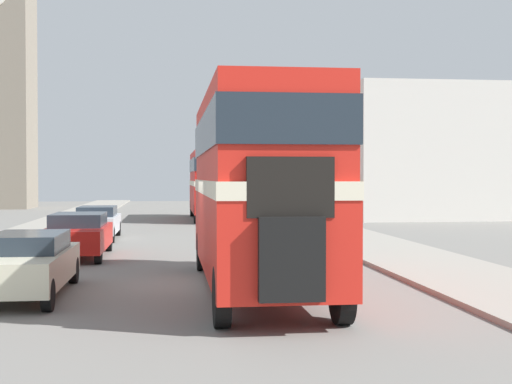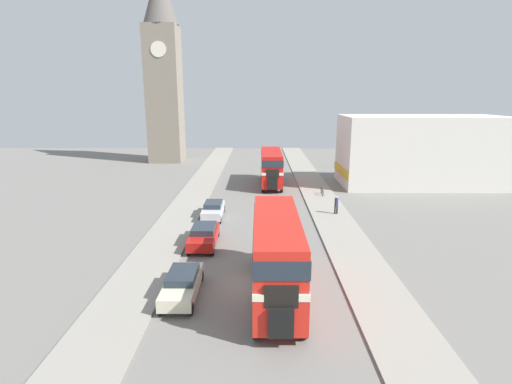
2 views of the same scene
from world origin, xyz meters
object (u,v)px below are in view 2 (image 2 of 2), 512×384
(car_parked_near, at_px, (182,284))
(double_decker_bus, at_px, (277,250))
(bicycle_on_pavement, at_px, (322,191))
(pedestrian_walking, at_px, (336,204))
(church_tower, at_px, (163,66))
(car_parked_mid, at_px, (204,235))
(car_parked_far, at_px, (213,209))
(bus_distant, at_px, (271,165))

(car_parked_near, bearing_deg, double_decker_bus, 0.90)
(car_parked_near, xyz_separation_m, bicycle_on_pavement, (10.95, 22.13, -0.24))
(pedestrian_walking, xyz_separation_m, church_tower, (-21.95, 30.17, 13.88))
(double_decker_bus, height_order, car_parked_mid, double_decker_bus)
(car_parked_far, relative_size, bicycle_on_pavement, 2.49)
(car_parked_far, height_order, church_tower, church_tower)
(bus_distant, xyz_separation_m, bicycle_on_pavement, (5.33, -5.27, -1.95))
(car_parked_mid, xyz_separation_m, car_parked_far, (-0.07, 6.74, -0.02))
(double_decker_bus, relative_size, car_parked_near, 2.09)
(car_parked_mid, bearing_deg, pedestrian_walking, 34.41)
(car_parked_near, relative_size, car_parked_far, 1.05)
(double_decker_bus, distance_m, car_parked_far, 15.17)
(pedestrian_walking, relative_size, bicycle_on_pavement, 0.94)
(car_parked_mid, distance_m, pedestrian_walking, 13.31)
(double_decker_bus, xyz_separation_m, pedestrian_walking, (6.07, 14.99, -1.55))
(car_parked_mid, height_order, church_tower, church_tower)
(pedestrian_walking, relative_size, church_tower, 0.06)
(double_decker_bus, height_order, pedestrian_walking, double_decker_bus)
(church_tower, bearing_deg, bicycle_on_pavement, -46.71)
(double_decker_bus, height_order, car_parked_far, double_decker_bus)
(double_decker_bus, bearing_deg, car_parked_far, 109.30)
(car_parked_near, height_order, car_parked_far, car_parked_far)
(bus_distant, distance_m, car_parked_near, 28.02)
(bicycle_on_pavement, height_order, church_tower, church_tower)
(car_parked_mid, distance_m, car_parked_far, 6.74)
(car_parked_near, xyz_separation_m, pedestrian_walking, (11.12, 15.07, 0.33))
(car_parked_near, distance_m, car_parked_far, 14.29)
(double_decker_bus, distance_m, bus_distant, 27.33)
(church_tower, bearing_deg, pedestrian_walking, -53.97)
(pedestrian_walking, bearing_deg, car_parked_mid, -145.59)
(car_parked_near, bearing_deg, pedestrian_walking, 53.57)
(car_parked_mid, distance_m, church_tower, 41.74)
(car_parked_mid, relative_size, pedestrian_walking, 2.79)
(double_decker_bus, xyz_separation_m, car_parked_mid, (-4.91, 7.47, -1.86))
(car_parked_near, height_order, church_tower, church_tower)
(car_parked_mid, relative_size, car_parked_far, 1.06)
(bus_distant, bearing_deg, double_decker_bus, -91.17)
(pedestrian_walking, distance_m, church_tower, 39.81)
(bus_distant, distance_m, bicycle_on_pavement, 7.75)
(double_decker_bus, distance_m, pedestrian_walking, 16.24)
(double_decker_bus, relative_size, bus_distant, 1.02)
(car_parked_mid, bearing_deg, bus_distant, 74.60)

